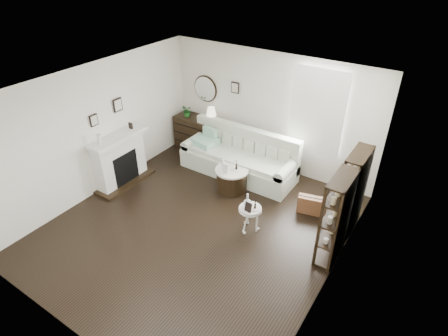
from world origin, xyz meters
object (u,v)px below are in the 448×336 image
Objects in this scene: dresser at (200,134)px; drum_table at (232,179)px; pedestal_table at (250,210)px; sofa at (240,159)px.

drum_table is at bearing -33.07° from dresser.
dresser is 2.51× the size of pedestal_table.
sofa reaches higher than dresser.
sofa is 2.08× the size of dresser.
dresser is at bearing 164.83° from sofa.
sofa is 5.24× the size of pedestal_table.
sofa is 0.72m from drum_table.
dresser reaches higher than drum_table.
sofa is 1.48m from dresser.
sofa is at bearing 107.40° from drum_table.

